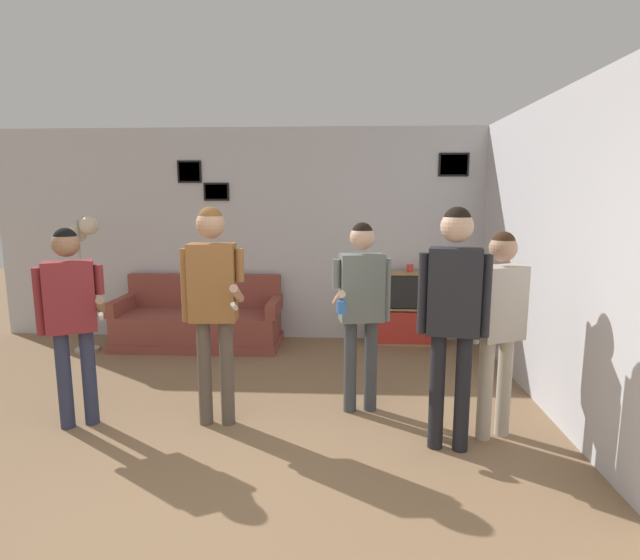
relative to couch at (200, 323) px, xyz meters
The scene contains 12 objects.
ground_plane 3.69m from the couch, 74.19° to the right, with size 20.00×20.00×0.00m, color #846647.
wall_back 1.53m from the couch, 22.64° to the left, with size 7.49×0.08×2.70m.
wall_right 4.05m from the couch, 23.76° to the right, with size 0.06×6.33×2.70m.
couch is the anchor object (origin of this frame).
bookshelf 2.60m from the couch, ahead, with size 0.98×0.30×0.92m.
floor_lamp 1.67m from the couch, 166.00° to the right, with size 0.43×0.46×1.62m.
person_player_foreground_left 2.40m from the couch, 98.09° to the right, with size 0.58×0.38×1.61m.
person_player_foreground_center 2.46m from the couch, 70.33° to the right, with size 0.51×0.46×1.76m.
person_watcher_holding_cup 2.80m from the couch, 43.71° to the right, with size 0.49×0.47×1.63m.
person_spectator_near_bookshelf 3.69m from the couch, 44.11° to the right, with size 0.49×0.26×1.77m.
person_spectator_far_right 3.82m from the couch, 37.71° to the right, with size 0.46×0.33×1.59m.
drinking_cup 2.72m from the couch, ahead, with size 0.08×0.08×0.09m.
Camera 1 is at (0.82, -2.44, 1.83)m, focal length 28.00 mm.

